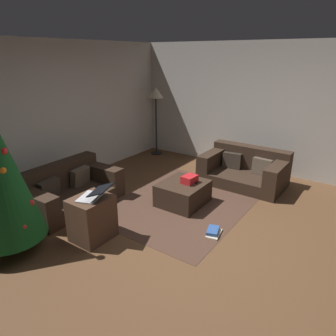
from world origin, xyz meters
TOP-DOWN VIEW (x-y plane):
  - ground_plane at (0.00, 0.00)m, footprint 6.40×6.40m
  - rear_partition at (0.00, 3.14)m, footprint 6.40×0.12m
  - corner_partition at (3.14, 0.00)m, footprint 0.12×6.40m
  - couch_left at (-0.29, 2.24)m, footprint 1.60×0.94m
  - couch_right at (2.24, 0.20)m, footprint 0.96×1.53m
  - ottoman at (0.81, 0.70)m, footprint 0.77×0.68m
  - gift_box at (0.87, 0.62)m, footprint 0.26×0.21m
  - tv_remote at (0.91, 0.58)m, footprint 0.07×0.16m
  - side_table at (-0.75, 1.14)m, footprint 0.52×0.44m
  - laptop at (-0.73, 1.09)m, footprint 0.47×0.50m
  - book_stack at (0.26, -0.15)m, footprint 0.32×0.24m
  - corner_lamp at (2.74, 2.70)m, footprint 0.36×0.36m
  - area_rug at (0.81, 0.70)m, footprint 2.60×2.00m

SIDE VIEW (x-z plane):
  - ground_plane at x=0.00m, z-range 0.00..0.00m
  - area_rug at x=0.81m, z-range 0.00..0.01m
  - book_stack at x=0.26m, z-range 0.00..0.07m
  - ottoman at x=0.81m, z-range 0.00..0.37m
  - couch_left at x=-0.29m, z-range -0.07..0.59m
  - couch_right at x=2.24m, z-range -0.07..0.60m
  - side_table at x=-0.75m, z-range 0.00..0.60m
  - tv_remote at x=0.91m, z-range 0.37..0.39m
  - gift_box at x=0.87m, z-range 0.37..0.49m
  - laptop at x=-0.73m, z-range 0.57..0.75m
  - rear_partition at x=0.00m, z-range 0.00..2.60m
  - corner_partition at x=3.14m, z-range 0.00..2.60m
  - corner_lamp at x=2.74m, z-range 0.57..2.18m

